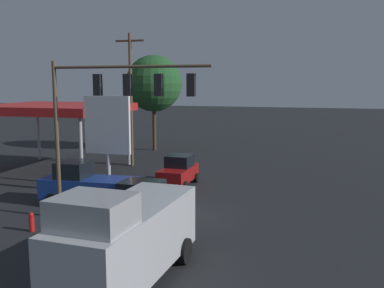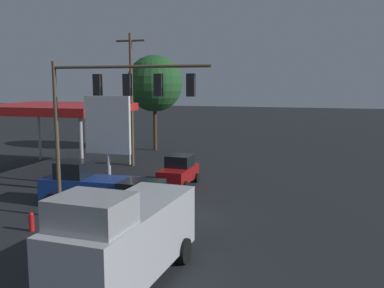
# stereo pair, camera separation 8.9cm
# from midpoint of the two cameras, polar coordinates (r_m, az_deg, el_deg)

# --- Properties ---
(ground_plane) EXTENTS (200.00, 200.00, 0.00)m
(ground_plane) POSITION_cam_midpoint_polar(r_m,az_deg,el_deg) (21.95, -1.36, -9.61)
(ground_plane) COLOR black
(traffic_signal_assembly) EXTENTS (7.85, 0.43, 7.72)m
(traffic_signal_assembly) POSITION_cam_midpoint_polar(r_m,az_deg,el_deg) (20.26, -10.42, 5.70)
(traffic_signal_assembly) COLOR brown
(traffic_signal_assembly) RESTS_ON ground
(utility_pole) EXTENTS (2.40, 0.26, 10.55)m
(utility_pole) POSITION_cam_midpoint_polar(r_m,az_deg,el_deg) (34.54, -8.01, 6.21)
(utility_pole) COLOR brown
(utility_pole) RESTS_ON ground
(gas_station_canopy) EXTENTS (9.75, 8.71, 5.08)m
(gas_station_canopy) POSITION_cam_midpoint_polar(r_m,az_deg,el_deg) (34.04, -17.60, 4.47)
(gas_station_canopy) COLOR red
(gas_station_canopy) RESTS_ON ground
(price_sign) EXTENTS (2.86, 0.27, 5.94)m
(price_sign) POSITION_cam_midpoint_polar(r_m,az_deg,el_deg) (25.73, -11.08, 2.16)
(price_sign) COLOR #B7B7BC
(price_sign) RESTS_ON ground
(sedan_far) EXTENTS (4.42, 2.11, 1.93)m
(sedan_far) POSITION_cam_midpoint_polar(r_m,az_deg,el_deg) (21.36, -6.61, -7.50)
(sedan_far) COLOR #474C51
(sedan_far) RESTS_ON ground
(hatchback_crossing) EXTENTS (2.03, 3.84, 1.97)m
(hatchback_crossing) POSITION_cam_midpoint_polar(r_m,az_deg,el_deg) (28.18, -1.69, -3.62)
(hatchback_crossing) COLOR maroon
(hatchback_crossing) RESTS_ON ground
(delivery_truck) EXTENTS (2.86, 6.92, 3.58)m
(delivery_truck) POSITION_cam_midpoint_polar(r_m,az_deg,el_deg) (14.40, -8.70, -12.27)
(delivery_truck) COLOR silver
(delivery_truck) RESTS_ON ground
(pickup_parked) EXTENTS (5.32, 2.52, 2.40)m
(pickup_parked) POSITION_cam_midpoint_polar(r_m,az_deg,el_deg) (24.47, -13.74, -5.28)
(pickup_parked) COLOR navy
(pickup_parked) RESTS_ON ground
(street_tree) EXTENTS (5.53, 5.53, 9.40)m
(street_tree) POSITION_cam_midpoint_polar(r_m,az_deg,el_deg) (42.51, -4.96, 8.03)
(street_tree) COLOR #4C331E
(street_tree) RESTS_ON ground
(fire_hydrant) EXTENTS (0.24, 0.24, 0.88)m
(fire_hydrant) POSITION_cam_midpoint_polar(r_m,az_deg,el_deg) (21.04, -20.50, -9.69)
(fire_hydrant) COLOR red
(fire_hydrant) RESTS_ON ground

